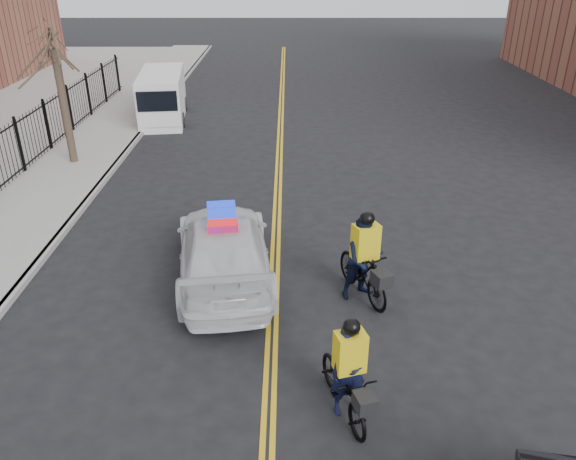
{
  "coord_description": "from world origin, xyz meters",
  "views": [
    {
      "loc": [
        0.33,
        -9.73,
        7.19
      ],
      "look_at": [
        0.33,
        2.0,
        1.3
      ],
      "focal_mm": 35.0,
      "sensor_mm": 36.0,
      "label": 1
    }
  ],
  "objects_px": {
    "cyclist_near": "(348,380)",
    "cyclist_far": "(364,264)",
    "cargo_van": "(162,97)",
    "police_cruiser": "(224,249)"
  },
  "relations": [
    {
      "from": "police_cruiser",
      "to": "cyclist_far",
      "type": "xyz_separation_m",
      "value": [
        3.25,
        -0.85,
        0.06
      ]
    },
    {
      "from": "cyclist_near",
      "to": "cyclist_far",
      "type": "xyz_separation_m",
      "value": [
        0.69,
        3.59,
        0.18
      ]
    },
    {
      "from": "police_cruiser",
      "to": "cyclist_near",
      "type": "xyz_separation_m",
      "value": [
        2.56,
        -4.44,
        -0.12
      ]
    },
    {
      "from": "cyclist_near",
      "to": "cyclist_far",
      "type": "bearing_deg",
      "value": 62.52
    },
    {
      "from": "police_cruiser",
      "to": "cargo_van",
      "type": "distance_m",
      "value": 14.79
    },
    {
      "from": "cargo_van",
      "to": "police_cruiser",
      "type": "bearing_deg",
      "value": -80.28
    },
    {
      "from": "cyclist_near",
      "to": "cyclist_far",
      "type": "distance_m",
      "value": 3.66
    },
    {
      "from": "police_cruiser",
      "to": "cargo_van",
      "type": "height_order",
      "value": "cargo_van"
    },
    {
      "from": "police_cruiser",
      "to": "cyclist_far",
      "type": "distance_m",
      "value": 3.36
    },
    {
      "from": "cyclist_near",
      "to": "cyclist_far",
      "type": "relative_size",
      "value": 0.94
    }
  ]
}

